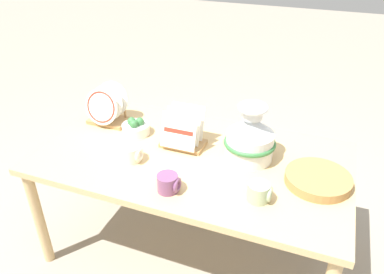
{
  "coord_description": "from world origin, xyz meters",
  "views": [
    {
      "loc": [
        0.57,
        -1.49,
        1.73
      ],
      "look_at": [
        0.0,
        0.0,
        0.77
      ],
      "focal_mm": 35.0,
      "sensor_mm": 36.0,
      "label": 1
    }
  ],
  "objects_px": {
    "ceramic_vase": "(250,137)",
    "mug_plum_glaze": "(168,183)",
    "mug_sage_glaze": "(260,192)",
    "dish_rack_square_plates": "(183,135)",
    "wicker_charger_stack": "(318,179)",
    "fruit_bowl": "(136,128)",
    "mug_cream_glaze": "(132,154)",
    "dish_rack_round_plates": "(107,110)"
  },
  "relations": [
    {
      "from": "dish_rack_round_plates",
      "to": "dish_rack_square_plates",
      "type": "distance_m",
      "value": 0.51
    },
    {
      "from": "mug_plum_glaze",
      "to": "fruit_bowl",
      "type": "bearing_deg",
      "value": 133.67
    },
    {
      "from": "ceramic_vase",
      "to": "mug_sage_glaze",
      "type": "xyz_separation_m",
      "value": [
        0.12,
        -0.3,
        -0.08
      ]
    },
    {
      "from": "dish_rack_round_plates",
      "to": "mug_sage_glaze",
      "type": "xyz_separation_m",
      "value": [
        0.98,
        -0.36,
        -0.04
      ]
    },
    {
      "from": "ceramic_vase",
      "to": "mug_cream_glaze",
      "type": "distance_m",
      "value": 0.59
    },
    {
      "from": "ceramic_vase",
      "to": "wicker_charger_stack",
      "type": "distance_m",
      "value": 0.37
    },
    {
      "from": "mug_sage_glaze",
      "to": "fruit_bowl",
      "type": "xyz_separation_m",
      "value": [
        -0.77,
        0.31,
        -0.0
      ]
    },
    {
      "from": "mug_plum_glaze",
      "to": "fruit_bowl",
      "type": "height_order",
      "value": "fruit_bowl"
    },
    {
      "from": "dish_rack_square_plates",
      "to": "fruit_bowl",
      "type": "height_order",
      "value": "dish_rack_square_plates"
    },
    {
      "from": "wicker_charger_stack",
      "to": "mug_cream_glaze",
      "type": "relative_size",
      "value": 2.86
    },
    {
      "from": "mug_cream_glaze",
      "to": "mug_sage_glaze",
      "type": "relative_size",
      "value": 1.0
    },
    {
      "from": "dish_rack_round_plates",
      "to": "mug_plum_glaze",
      "type": "relative_size",
      "value": 2.19
    },
    {
      "from": "wicker_charger_stack",
      "to": "mug_sage_glaze",
      "type": "relative_size",
      "value": 2.86
    },
    {
      "from": "ceramic_vase",
      "to": "mug_plum_glaze",
      "type": "height_order",
      "value": "ceramic_vase"
    },
    {
      "from": "ceramic_vase",
      "to": "dish_rack_round_plates",
      "type": "height_order",
      "value": "ceramic_vase"
    },
    {
      "from": "fruit_bowl",
      "to": "ceramic_vase",
      "type": "bearing_deg",
      "value": -1.06
    },
    {
      "from": "wicker_charger_stack",
      "to": "mug_plum_glaze",
      "type": "relative_size",
      "value": 2.86
    },
    {
      "from": "ceramic_vase",
      "to": "mug_cream_glaze",
      "type": "xyz_separation_m",
      "value": [
        -0.54,
        -0.23,
        -0.08
      ]
    },
    {
      "from": "wicker_charger_stack",
      "to": "mug_cream_glaze",
      "type": "height_order",
      "value": "mug_cream_glaze"
    },
    {
      "from": "wicker_charger_stack",
      "to": "mug_plum_glaze",
      "type": "distance_m",
      "value": 0.68
    },
    {
      "from": "mug_sage_glaze",
      "to": "mug_plum_glaze",
      "type": "relative_size",
      "value": 1.0
    },
    {
      "from": "ceramic_vase",
      "to": "dish_rack_square_plates",
      "type": "relative_size",
      "value": 1.29
    },
    {
      "from": "dish_rack_round_plates",
      "to": "dish_rack_square_plates",
      "type": "xyz_separation_m",
      "value": [
        0.51,
        -0.07,
        -0.02
      ]
    },
    {
      "from": "ceramic_vase",
      "to": "mug_sage_glaze",
      "type": "bearing_deg",
      "value": -68.35
    },
    {
      "from": "mug_sage_glaze",
      "to": "fruit_bowl",
      "type": "distance_m",
      "value": 0.83
    },
    {
      "from": "dish_rack_square_plates",
      "to": "mug_cream_glaze",
      "type": "xyz_separation_m",
      "value": [
        -0.19,
        -0.23,
        -0.02
      ]
    },
    {
      "from": "mug_plum_glaze",
      "to": "mug_sage_glaze",
      "type": "bearing_deg",
      "value": 12.0
    },
    {
      "from": "wicker_charger_stack",
      "to": "mug_sage_glaze",
      "type": "bearing_deg",
      "value": -137.06
    },
    {
      "from": "mug_plum_glaze",
      "to": "ceramic_vase",
      "type": "bearing_deg",
      "value": 54.75
    },
    {
      "from": "mug_cream_glaze",
      "to": "mug_plum_glaze",
      "type": "distance_m",
      "value": 0.31
    },
    {
      "from": "fruit_bowl",
      "to": "dish_rack_square_plates",
      "type": "bearing_deg",
      "value": -3.73
    },
    {
      "from": "dish_rack_round_plates",
      "to": "fruit_bowl",
      "type": "relative_size",
      "value": 1.5
    },
    {
      "from": "dish_rack_square_plates",
      "to": "fruit_bowl",
      "type": "relative_size",
      "value": 1.5
    },
    {
      "from": "ceramic_vase",
      "to": "mug_plum_glaze",
      "type": "bearing_deg",
      "value": -125.25
    },
    {
      "from": "dish_rack_square_plates",
      "to": "fruit_bowl",
      "type": "xyz_separation_m",
      "value": [
        -0.3,
        0.02,
        -0.03
      ]
    },
    {
      "from": "ceramic_vase",
      "to": "mug_plum_glaze",
      "type": "xyz_separation_m",
      "value": [
        -0.27,
        -0.38,
        -0.08
      ]
    },
    {
      "from": "mug_cream_glaze",
      "to": "fruit_bowl",
      "type": "height_order",
      "value": "fruit_bowl"
    },
    {
      "from": "dish_rack_square_plates",
      "to": "mug_cream_glaze",
      "type": "bearing_deg",
      "value": -129.26
    },
    {
      "from": "mug_plum_glaze",
      "to": "mug_cream_glaze",
      "type": "bearing_deg",
      "value": 150.77
    },
    {
      "from": "mug_plum_glaze",
      "to": "fruit_bowl",
      "type": "xyz_separation_m",
      "value": [
        -0.38,
        0.4,
        -0.0
      ]
    },
    {
      "from": "dish_rack_square_plates",
      "to": "wicker_charger_stack",
      "type": "bearing_deg",
      "value": -6.76
    },
    {
      "from": "mug_cream_glaze",
      "to": "mug_plum_glaze",
      "type": "relative_size",
      "value": 1.0
    }
  ]
}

